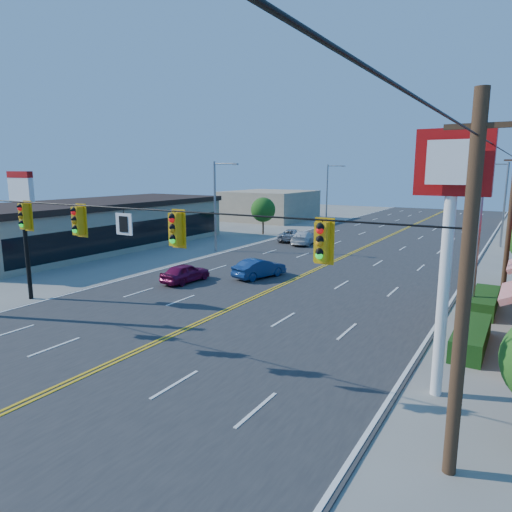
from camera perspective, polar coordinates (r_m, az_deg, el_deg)
The scene contains 17 objects.
ground at distance 18.59m, azimuth -17.86°, elevation -12.89°, with size 160.00×160.00×0.00m, color gray.
road at distance 34.42m, azimuth 7.92°, elevation -1.54°, with size 20.00×120.00×0.06m, color #2D2D30.
signal_span at distance 17.36m, azimuth -19.04°, elevation 2.20°, with size 24.32×0.34×9.00m.
kfc_pylon at distance 15.19m, azimuth 23.08°, elevation 5.19°, with size 2.20×0.36×8.50m.
strip_mall at distance 45.80m, azimuth -19.35°, elevation 3.82°, with size 10.40×26.40×4.40m.
pizza_hut_sign at distance 28.46m, azimuth -27.14°, elevation 5.32°, with size 1.90×0.30×6.85m.
streetlight_se at distance 25.26m, azimuth 25.63°, elevation 3.38°, with size 2.55×0.25×8.00m.
streetlight_ne at distance 49.13m, azimuth 28.45°, elevation 6.22°, with size 2.55×0.25×8.00m.
streetlight_sw at distance 40.83m, azimuth -4.92°, elevation 6.81°, with size 2.55×0.25×8.00m.
streetlight_nw at distance 63.71m, azimuth 9.04°, elevation 8.11°, with size 2.55×0.25×8.00m.
utility_pole_near at distance 29.18m, azimuth 29.11°, elevation 3.31°, with size 0.28×0.28×8.40m, color #47301E.
tree_west at distance 52.21m, azimuth 0.90°, elevation 5.80°, with size 2.80×2.80×4.20m.
bld_west_far at distance 67.84m, azimuth 1.72°, elevation 6.35°, with size 11.00×12.00×4.20m, color tan.
car_magenta at distance 30.11m, azimuth -8.83°, elevation -2.19°, with size 1.46×3.63×1.24m, color maroon.
car_blue at distance 30.98m, azimuth 0.41°, elevation -1.64°, with size 1.37×3.93×1.29m, color navy.
car_white at distance 45.13m, azimuth 6.01°, elevation 2.21°, with size 1.81×4.45×1.29m, color silver.
car_silver at distance 47.03m, azimuth 4.62°, elevation 2.55°, with size 2.05×4.45×1.24m, color #A8A8AD.
Camera 1 is at (13.09, -11.00, 7.28)m, focal length 32.00 mm.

